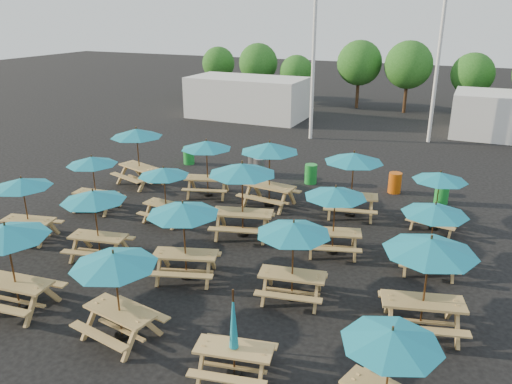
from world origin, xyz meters
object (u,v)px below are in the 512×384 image
at_px(picnic_unit_2, 92,164).
at_px(picnic_unit_16, 391,343).
at_px(picnic_unit_18, 435,213).
at_px(picnic_unit_12, 234,341).
at_px(picnic_unit_4, 7,237).
at_px(picnic_unit_15, 354,161).
at_px(waste_bin_1, 254,165).
at_px(picnic_unit_8, 114,265).
at_px(picnic_unit_10, 242,173).
at_px(waste_bin_3, 311,174).
at_px(picnic_unit_7, 206,148).
at_px(waste_bin_0, 189,155).
at_px(picnic_unit_13, 293,233).
at_px(picnic_unit_17, 430,251).
at_px(picnic_unit_1, 22,186).
at_px(waste_bin_4, 395,183).
at_px(picnic_unit_19, 440,180).
at_px(picnic_unit_6, 164,175).
at_px(waste_bin_5, 442,193).
at_px(picnic_unit_5, 94,200).
at_px(waste_bin_2, 259,167).
at_px(picnic_unit_11, 270,151).
at_px(picnic_unit_9, 183,213).
at_px(picnic_unit_3, 137,136).
at_px(picnic_unit_14, 335,196).

bearing_deg(picnic_unit_2, picnic_unit_16, -33.80).
bearing_deg(picnic_unit_18, picnic_unit_16, -99.45).
relative_size(picnic_unit_2, picnic_unit_12, 1.03).
bearing_deg(picnic_unit_4, picnic_unit_12, -6.00).
bearing_deg(picnic_unit_15, waste_bin_1, 137.44).
bearing_deg(picnic_unit_2, picnic_unit_4, -72.58).
bearing_deg(picnic_unit_8, picnic_unit_10, 98.02).
distance_m(waste_bin_1, waste_bin_3, 2.87).
height_order(picnic_unit_7, waste_bin_0, picnic_unit_7).
bearing_deg(picnic_unit_13, picnic_unit_10, 122.94).
distance_m(picnic_unit_4, picnic_unit_7, 9.26).
relative_size(picnic_unit_15, picnic_unit_17, 0.97).
height_order(picnic_unit_1, picnic_unit_15, picnic_unit_15).
distance_m(picnic_unit_10, waste_bin_4, 7.74).
xyz_separation_m(picnic_unit_15, picnic_unit_19, (2.97, 0.00, -0.30)).
relative_size(picnic_unit_6, picnic_unit_13, 0.90).
height_order(picnic_unit_15, picnic_unit_16, picnic_unit_15).
xyz_separation_m(waste_bin_4, waste_bin_5, (1.89, -0.48, 0.00)).
distance_m(picnic_unit_5, waste_bin_0, 10.17).
bearing_deg(picnic_unit_7, picnic_unit_18, -35.27).
bearing_deg(waste_bin_0, waste_bin_4, -0.41).
height_order(picnic_unit_16, waste_bin_5, picnic_unit_16).
xyz_separation_m(waste_bin_2, waste_bin_4, (6.03, 0.33, 0.00)).
height_order(picnic_unit_1, waste_bin_4, picnic_unit_1).
height_order(picnic_unit_4, picnic_unit_11, picnic_unit_11).
bearing_deg(picnic_unit_5, picnic_unit_9, -10.74).
xyz_separation_m(picnic_unit_1, picnic_unit_9, (6.09, -0.07, 0.12)).
height_order(picnic_unit_16, waste_bin_0, picnic_unit_16).
bearing_deg(waste_bin_0, picnic_unit_18, -28.39).
bearing_deg(picnic_unit_11, picnic_unit_7, -173.88).
bearing_deg(picnic_unit_11, picnic_unit_6, -127.07).
distance_m(picnic_unit_6, picnic_unit_12, 8.62).
height_order(picnic_unit_8, picnic_unit_17, picnic_unit_17).
bearing_deg(picnic_unit_5, picnic_unit_13, -9.27).
relative_size(picnic_unit_9, waste_bin_5, 2.97).
bearing_deg(picnic_unit_18, picnic_unit_15, 125.57).
bearing_deg(picnic_unit_16, picnic_unit_15, 125.51).
relative_size(picnic_unit_11, waste_bin_5, 2.98).
distance_m(picnic_unit_7, waste_bin_0, 4.93).
relative_size(picnic_unit_10, waste_bin_0, 3.22).
height_order(picnic_unit_12, waste_bin_5, picnic_unit_12).
bearing_deg(picnic_unit_9, picnic_unit_17, -16.88).
distance_m(picnic_unit_1, picnic_unit_9, 6.09).
xyz_separation_m(picnic_unit_3, picnic_unit_8, (6.17, -9.15, -0.24)).
xyz_separation_m(picnic_unit_2, picnic_unit_12, (8.87, -6.12, -0.99)).
distance_m(picnic_unit_4, picnic_unit_10, 7.17).
distance_m(picnic_unit_6, picnic_unit_14, 6.17).
xyz_separation_m(picnic_unit_14, picnic_unit_16, (2.76, -6.33, -0.12)).
bearing_deg(picnic_unit_16, picnic_unit_11, 141.70).
bearing_deg(waste_bin_2, picnic_unit_15, -30.22).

